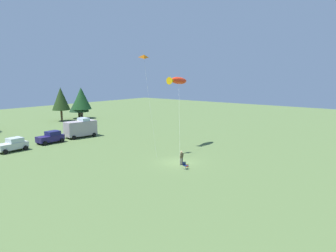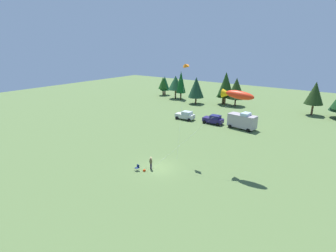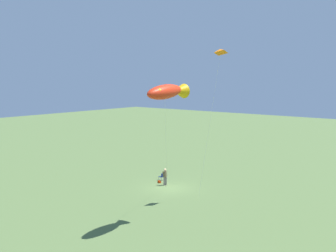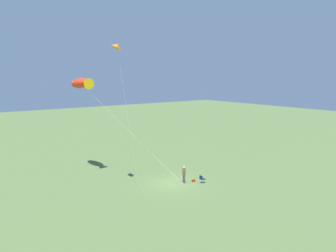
# 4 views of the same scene
# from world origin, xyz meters

# --- Properties ---
(ground_plane) EXTENTS (160.00, 160.00, 0.00)m
(ground_plane) POSITION_xyz_m (0.00, 0.00, 0.00)
(ground_plane) COLOR #546D3B
(person_kite_flyer) EXTENTS (0.59, 0.43, 1.74)m
(person_kite_flyer) POSITION_xyz_m (-0.59, -0.92, 1.02)
(person_kite_flyer) COLOR #473C4A
(person_kite_flyer) RESTS_ON ground
(folding_chair) EXTENTS (0.53, 0.53, 0.82)m
(folding_chair) POSITION_xyz_m (-1.77, -2.30, 0.49)
(folding_chair) COLOR #142350
(folding_chair) RESTS_ON ground
(backpack_on_grass) EXTENTS (0.25, 0.34, 0.22)m
(backpack_on_grass) POSITION_xyz_m (-0.89, -1.93, 0.11)
(backpack_on_grass) COLOR #B32B05
(backpack_on_grass) RESTS_ON ground
(kite_large_fish) EXTENTS (10.65, 7.53, 10.63)m
(kite_large_fish) POSITION_xyz_m (7.72, 6.14, 9.96)
(kite_large_fish) COLOR red
(kite_large_fish) RESTS_ON ground
(kite_delta_orange) EXTENTS (1.30, 2.52, 13.57)m
(kite_delta_orange) POSITION_xyz_m (0.15, 5.81, 13.19)
(kite_delta_orange) COLOR orange
(kite_delta_orange) RESTS_ON ground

